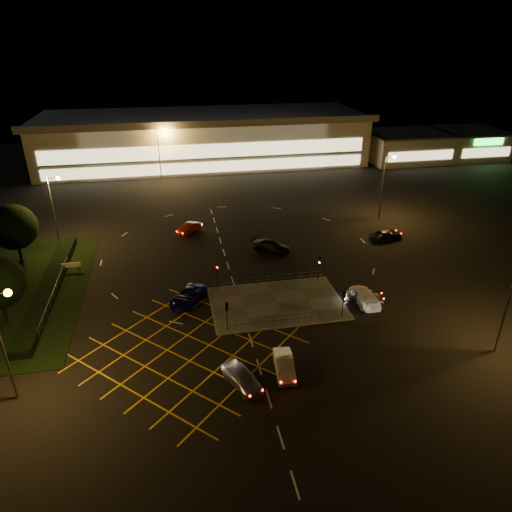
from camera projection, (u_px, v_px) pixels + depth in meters
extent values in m
plane|color=black|center=(255.00, 296.00, 51.39)|extent=(180.00, 180.00, 0.00)
cube|color=#4C4944|center=(277.00, 303.00, 49.95)|extent=(14.00, 9.00, 0.12)
cube|color=black|center=(4.00, 293.00, 51.85)|extent=(18.00, 30.00, 0.08)
cube|color=black|center=(50.00, 286.00, 52.50)|extent=(2.00, 26.00, 1.00)
cube|color=beige|center=(204.00, 139.00, 103.87)|extent=(70.00, 25.00, 10.00)
cube|color=slate|center=(202.00, 115.00, 101.58)|extent=(72.00, 26.50, 0.60)
cube|color=#FFEAA5|center=(209.00, 152.00, 92.80)|extent=(66.00, 0.20, 3.00)
cube|color=#FFEAA5|center=(210.00, 167.00, 94.21)|extent=(66.00, 0.20, 2.20)
cube|color=beige|center=(406.00, 147.00, 105.61)|extent=(18.00, 14.00, 6.00)
cube|color=slate|center=(408.00, 133.00, 104.23)|extent=(18.80, 14.80, 0.40)
cube|color=#FFEAA5|center=(421.00, 156.00, 99.57)|extent=(15.30, 0.20, 2.00)
cube|color=beige|center=(468.00, 144.00, 108.37)|extent=(14.00, 14.00, 6.00)
cube|color=slate|center=(471.00, 131.00, 106.98)|extent=(14.80, 14.80, 0.40)
cube|color=#FFEAA5|center=(486.00, 153.00, 102.33)|extent=(11.90, 0.20, 2.00)
cube|color=#19E533|center=(489.00, 142.00, 101.18)|extent=(7.00, 0.30, 1.40)
cylinder|color=slate|center=(3.00, 348.00, 34.83)|extent=(0.20, 0.20, 10.00)
sphere|color=orange|center=(8.00, 293.00, 32.98)|extent=(0.56, 0.56, 0.56)
cylinder|color=slate|center=(507.00, 306.00, 40.30)|extent=(0.20, 0.20, 10.00)
cylinder|color=slate|center=(54.00, 213.00, 60.94)|extent=(0.20, 0.20, 10.00)
cylinder|color=slate|center=(52.00, 178.00, 58.95)|extent=(1.40, 0.12, 0.12)
sphere|color=orange|center=(58.00, 178.00, 59.09)|extent=(0.56, 0.56, 0.56)
cylinder|color=slate|center=(382.00, 188.00, 70.97)|extent=(0.20, 0.20, 10.00)
cylinder|color=slate|center=(390.00, 157.00, 68.98)|extent=(1.40, 0.12, 0.12)
sphere|color=orange|center=(394.00, 157.00, 69.12)|extent=(0.56, 0.56, 0.56)
cylinder|color=slate|center=(159.00, 156.00, 89.80)|extent=(0.20, 0.20, 10.00)
cylinder|color=slate|center=(161.00, 131.00, 87.81)|extent=(1.40, 0.12, 0.12)
sphere|color=orange|center=(164.00, 131.00, 87.96)|extent=(0.56, 0.56, 0.56)
cylinder|color=slate|center=(347.00, 145.00, 98.45)|extent=(0.20, 0.20, 10.00)
cylinder|color=slate|center=(353.00, 122.00, 96.46)|extent=(1.40, 0.12, 0.12)
sphere|color=orange|center=(356.00, 122.00, 96.61)|extent=(0.56, 0.56, 0.56)
cylinder|color=black|center=(227.00, 317.00, 44.70)|extent=(0.10, 0.10, 3.00)
cube|color=black|center=(227.00, 307.00, 44.18)|extent=(0.28, 0.18, 0.90)
sphere|color=#19FF33|center=(227.00, 306.00, 44.29)|extent=(0.16, 0.16, 0.16)
cylinder|color=black|center=(343.00, 304.00, 46.77)|extent=(0.10, 0.10, 3.00)
cube|color=black|center=(344.00, 294.00, 46.24)|extent=(0.28, 0.18, 0.90)
sphere|color=#19FF33|center=(343.00, 294.00, 46.36)|extent=(0.16, 0.16, 0.16)
cylinder|color=black|center=(217.00, 278.00, 51.76)|extent=(0.10, 0.10, 3.00)
cube|color=black|center=(217.00, 269.00, 51.23)|extent=(0.28, 0.18, 0.90)
sphere|color=#FF0C0C|center=(217.00, 270.00, 51.12)|extent=(0.16, 0.16, 0.16)
cylinder|color=black|center=(319.00, 269.00, 53.82)|extent=(0.10, 0.10, 3.00)
cube|color=black|center=(319.00, 260.00, 53.30)|extent=(0.28, 0.18, 0.90)
sphere|color=#19FF33|center=(320.00, 260.00, 53.18)|extent=(0.16, 0.16, 0.16)
cylinder|color=black|center=(20.00, 253.00, 58.28)|extent=(0.36, 0.36, 2.88)
sphere|color=black|center=(13.00, 227.00, 56.74)|extent=(5.76, 5.76, 5.76)
cylinder|color=black|center=(5.00, 310.00, 46.32)|extent=(0.36, 0.36, 2.70)
imported|color=silver|center=(242.00, 378.00, 38.07)|extent=(3.48, 4.94, 1.56)
imported|color=white|center=(284.00, 365.00, 39.60)|extent=(1.97, 4.51, 1.44)
imported|color=#0D1053|center=(188.00, 296.00, 49.94)|extent=(4.86, 5.69, 1.45)
imported|color=black|center=(271.00, 246.00, 61.60)|extent=(5.54, 4.74, 1.52)
imported|color=silver|center=(363.00, 296.00, 50.18)|extent=(4.00, 2.34, 1.28)
imported|color=#9D240B|center=(189.00, 228.00, 67.66)|extent=(3.92, 3.92, 1.36)
imported|color=black|center=(387.00, 234.00, 65.55)|extent=(5.00, 3.05, 1.29)
imported|color=silver|center=(365.00, 296.00, 49.89)|extent=(2.16, 5.30, 1.54)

